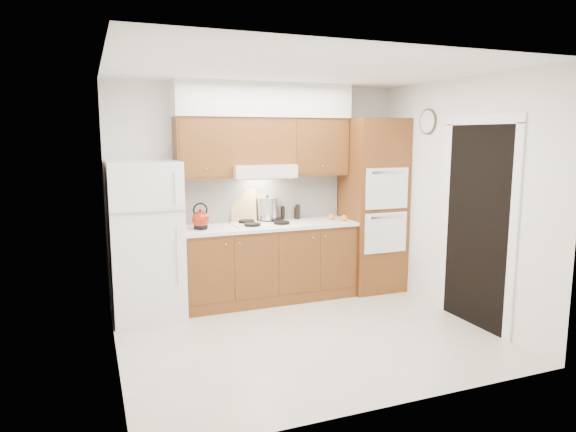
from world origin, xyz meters
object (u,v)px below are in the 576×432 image
at_px(oven_cabinet, 372,205).
at_px(kettle, 201,220).
at_px(stock_pot, 267,209).
at_px(fridge, 146,240).

xyz_separation_m(oven_cabinet, kettle, (-2.24, -0.02, -0.05)).
distance_m(kettle, stock_pot, 0.91).
bearing_deg(kettle, stock_pot, 36.77).
relative_size(oven_cabinet, kettle, 11.04).
height_order(fridge, oven_cabinet, oven_cabinet).
distance_m(fridge, kettle, 0.64).
bearing_deg(stock_pot, kettle, -165.25).
bearing_deg(fridge, kettle, 1.32).
height_order(kettle, stock_pot, stock_pot).
relative_size(oven_cabinet, stock_pot, 8.50).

